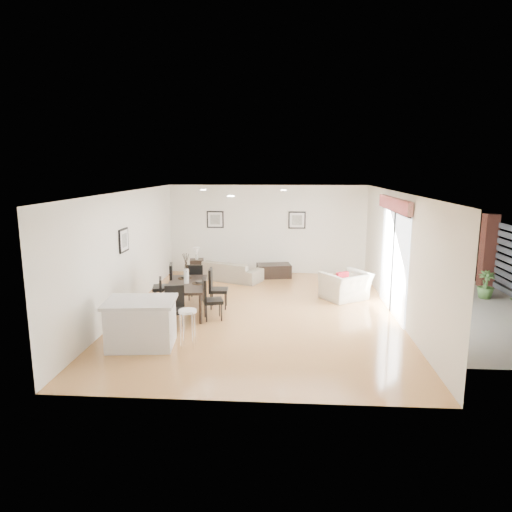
# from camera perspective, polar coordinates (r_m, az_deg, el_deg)

# --- Properties ---
(ground) EXTENTS (8.00, 8.00, 0.00)m
(ground) POSITION_cam_1_polar(r_m,az_deg,el_deg) (10.37, 0.44, -7.06)
(ground) COLOR tan
(ground) RESTS_ON ground
(wall_back) EXTENTS (6.00, 0.04, 2.70)m
(wall_back) POSITION_cam_1_polar(r_m,az_deg,el_deg) (13.98, 1.43, 3.33)
(wall_back) COLOR white
(wall_back) RESTS_ON ground
(wall_front) EXTENTS (6.00, 0.04, 2.70)m
(wall_front) POSITION_cam_1_polar(r_m,az_deg,el_deg) (6.16, -1.78, -6.63)
(wall_front) COLOR white
(wall_front) RESTS_ON ground
(wall_left) EXTENTS (0.04, 8.00, 2.70)m
(wall_left) POSITION_cam_1_polar(r_m,az_deg,el_deg) (10.64, -15.90, 0.48)
(wall_left) COLOR white
(wall_left) RESTS_ON ground
(wall_right) EXTENTS (0.04, 8.00, 2.70)m
(wall_right) POSITION_cam_1_polar(r_m,az_deg,el_deg) (10.30, 17.35, 0.07)
(wall_right) COLOR white
(wall_right) RESTS_ON ground
(ceiling) EXTENTS (6.00, 8.00, 0.02)m
(ceiling) POSITION_cam_1_polar(r_m,az_deg,el_deg) (9.87, 0.46, 8.01)
(ceiling) COLOR white
(ceiling) RESTS_ON wall_back
(sofa) EXTENTS (2.03, 1.43, 0.55)m
(sofa) POSITION_cam_1_polar(r_m,az_deg,el_deg) (13.23, -3.34, -1.86)
(sofa) COLOR gray
(sofa) RESTS_ON ground
(armchair) EXTENTS (1.38, 1.34, 0.68)m
(armchair) POSITION_cam_1_polar(r_m,az_deg,el_deg) (11.50, 11.13, -3.69)
(armchair) COLOR beige
(armchair) RESTS_ON ground
(courtyard_plant_b) EXTENTS (0.45, 0.45, 0.70)m
(courtyard_plant_b) POSITION_cam_1_polar(r_m,az_deg,el_deg) (12.73, 26.79, -3.22)
(courtyard_plant_b) COLOR #3F632A
(courtyard_plant_b) RESTS_ON ground
(dining_table) EXTENTS (1.00, 1.72, 0.68)m
(dining_table) POSITION_cam_1_polar(r_m,az_deg,el_deg) (10.30, -8.66, -3.76)
(dining_table) COLOR black
(dining_table) RESTS_ON ground
(dining_chair_wnear) EXTENTS (0.48, 0.48, 0.88)m
(dining_chair_wnear) POSITION_cam_1_polar(r_m,az_deg,el_deg) (10.11, -12.35, -4.89)
(dining_chair_wnear) COLOR black
(dining_chair_wnear) RESTS_ON ground
(dining_chair_wfar) EXTENTS (0.54, 0.54, 1.02)m
(dining_chair_wfar) POSITION_cam_1_polar(r_m,az_deg,el_deg) (10.85, -11.11, -3.33)
(dining_chair_wfar) COLOR black
(dining_chair_wfar) RESTS_ON ground
(dining_chair_enear) EXTENTS (0.50, 0.50, 0.91)m
(dining_chair_enear) POSITION_cam_1_polar(r_m,az_deg,el_deg) (9.81, -5.87, -5.07)
(dining_chair_enear) COLOR black
(dining_chair_enear) RESTS_ON ground
(dining_chair_efar) EXTENTS (0.44, 0.44, 0.93)m
(dining_chair_efar) POSITION_cam_1_polar(r_m,az_deg,el_deg) (10.60, -5.14, -3.76)
(dining_chair_efar) COLOR black
(dining_chair_efar) RESTS_ON ground
(dining_chair_head) EXTENTS (0.48, 0.48, 0.88)m
(dining_chair_head) POSITION_cam_1_polar(r_m,az_deg,el_deg) (9.39, -10.10, -6.06)
(dining_chair_head) COLOR black
(dining_chair_head) RESTS_ON ground
(dining_chair_foot) EXTENTS (0.41, 0.41, 0.90)m
(dining_chair_foot) POSITION_cam_1_polar(r_m,az_deg,el_deg) (11.29, -7.55, -2.99)
(dining_chair_foot) COLOR black
(dining_chair_foot) RESTS_ON ground
(vase) EXTENTS (0.74, 1.21, 0.68)m
(vase) POSITION_cam_1_polar(r_m,az_deg,el_deg) (10.21, -8.72, -1.75)
(vase) COLOR white
(vase) RESTS_ON dining_table
(coffee_table) EXTENTS (1.07, 0.76, 0.39)m
(coffee_table) POSITION_cam_1_polar(r_m,az_deg,el_deg) (13.59, 2.24, -1.84)
(coffee_table) COLOR black
(coffee_table) RESTS_ON ground
(side_table) EXTENTS (0.47, 0.47, 0.54)m
(side_table) POSITION_cam_1_polar(r_m,az_deg,el_deg) (13.70, -7.39, -1.51)
(side_table) COLOR black
(side_table) RESTS_ON ground
(table_lamp) EXTENTS (0.19, 0.19, 0.36)m
(table_lamp) POSITION_cam_1_polar(r_m,az_deg,el_deg) (13.60, -7.44, 0.55)
(table_lamp) COLOR white
(table_lamp) RESTS_ON side_table
(cushion) EXTENTS (0.33, 0.25, 0.32)m
(cushion) POSITION_cam_1_polar(r_m,az_deg,el_deg) (11.34, 10.74, -2.78)
(cushion) COLOR maroon
(cushion) RESTS_ON armchair
(kitchen_island) EXTENTS (1.33, 1.08, 0.87)m
(kitchen_island) POSITION_cam_1_polar(r_m,az_deg,el_deg) (8.63, -14.15, -8.11)
(kitchen_island) COLOR silver
(kitchen_island) RESTS_ON ground
(bar_stool) EXTENTS (0.32, 0.32, 0.71)m
(bar_stool) POSITION_cam_1_polar(r_m,az_deg,el_deg) (8.35, -8.55, -7.32)
(bar_stool) COLOR white
(bar_stool) RESTS_ON ground
(framed_print_back_left) EXTENTS (0.52, 0.04, 0.52)m
(framed_print_back_left) POSITION_cam_1_polar(r_m,az_deg,el_deg) (14.07, -5.12, 4.57)
(framed_print_back_left) COLOR black
(framed_print_back_left) RESTS_ON wall_back
(framed_print_back_right) EXTENTS (0.52, 0.04, 0.52)m
(framed_print_back_right) POSITION_cam_1_polar(r_m,az_deg,el_deg) (13.90, 5.15, 4.49)
(framed_print_back_right) COLOR black
(framed_print_back_right) RESTS_ON wall_back
(framed_print_left_wall) EXTENTS (0.04, 0.52, 0.52)m
(framed_print_left_wall) POSITION_cam_1_polar(r_m,az_deg,el_deg) (10.39, -16.20, 1.90)
(framed_print_left_wall) COLOR black
(framed_print_left_wall) RESTS_ON wall_left
(sliding_door) EXTENTS (0.12, 2.70, 2.57)m
(sliding_door) POSITION_cam_1_polar(r_m,az_deg,el_deg) (10.53, 16.83, 2.06)
(sliding_door) COLOR white
(sliding_door) RESTS_ON wall_right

